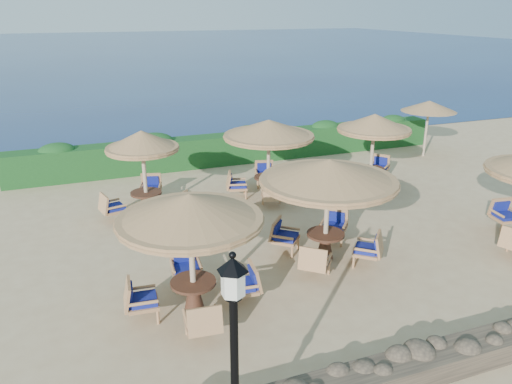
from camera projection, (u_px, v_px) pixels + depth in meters
name	position (u px, v px, depth m)	size (l,w,h in m)	color
ground	(318.00, 229.00, 14.57)	(120.00, 120.00, 0.00)	tan
sea	(106.00, 50.00, 76.00)	(160.00, 160.00, 0.00)	#0B1B49
hedge	(239.00, 148.00, 20.68)	(18.00, 0.90, 1.20)	#133D18
stone_wall	(476.00, 351.00, 9.06)	(15.00, 0.65, 0.44)	brown
lamp_post	(235.00, 378.00, 6.48)	(0.44, 0.44, 3.31)	black
extra_parasol	(429.00, 106.00, 20.96)	(2.30, 2.30, 2.41)	tan
cafe_set_0	(191.00, 231.00, 10.00)	(2.99, 2.99, 2.65)	tan
cafe_set_1	(328.00, 187.00, 12.19)	(3.43, 3.43, 2.65)	tan
cafe_set_3	(143.00, 160.00, 15.07)	(2.67, 2.69, 2.65)	tan
cafe_set_4	(269.00, 143.00, 16.44)	(3.03, 3.03, 2.65)	tan
cafe_set_5	(374.00, 134.00, 17.28)	(2.59, 2.56, 2.65)	tan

